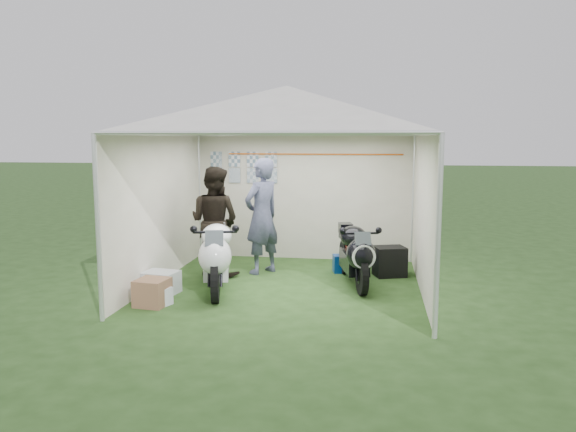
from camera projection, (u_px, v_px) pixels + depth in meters
name	position (u px, v px, depth m)	size (l,w,h in m)	color
ground	(287.00, 286.00, 8.59)	(80.00, 80.00, 0.00)	#203D15
canopy_tent	(287.00, 115.00, 8.27)	(5.66, 5.66, 3.00)	silver
motorcycle_white	(216.00, 254.00, 8.22)	(0.78, 2.02, 1.01)	black
motorcycle_black	(355.00, 252.00, 8.55)	(0.69, 1.85, 0.92)	black
paddock_stand	(345.00, 263.00, 9.44)	(0.39, 0.24, 0.29)	#0E42B1
person_dark_jacket	(214.00, 221.00, 9.14)	(0.87, 0.68, 1.79)	black
person_blue_jacket	(262.00, 216.00, 9.28)	(0.70, 0.46, 1.92)	#515574
equipment_box	(390.00, 261.00, 9.16)	(0.48, 0.39, 0.48)	black
crate_0	(161.00, 282.00, 8.15)	(0.48, 0.38, 0.32)	#AFB3B8
crate_1	(152.00, 292.00, 7.55)	(0.40, 0.40, 0.36)	brown
crate_2	(157.00, 296.00, 7.58)	(0.33, 0.27, 0.24)	silver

